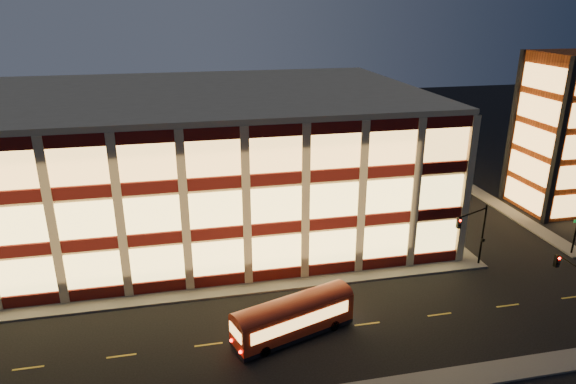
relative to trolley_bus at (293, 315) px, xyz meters
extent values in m
plane|color=black|center=(-4.17, 6.19, -1.73)|extent=(200.00, 200.00, 0.00)
cube|color=#514F4C|center=(-7.17, 7.19, -1.65)|extent=(54.00, 2.00, 0.15)
cube|color=#514F4C|center=(18.83, 23.19, -1.65)|extent=(2.00, 30.00, 0.15)
cube|color=#514F4C|center=(29.83, 23.19, -1.65)|extent=(2.00, 30.00, 0.15)
cube|color=tan|center=(-7.17, 23.19, 5.27)|extent=(50.00, 30.00, 14.00)
cube|color=tan|center=(-7.17, 23.19, 12.52)|extent=(50.40, 30.40, 0.50)
cube|color=#470C0A|center=(-7.17, 8.07, -1.08)|extent=(50.10, 0.25, 1.00)
cube|color=#FFD46B|center=(-7.17, 8.09, 1.02)|extent=(49.00, 0.20, 3.00)
cube|color=#470C0A|center=(17.95, 23.19, -1.08)|extent=(0.25, 30.10, 1.00)
cube|color=#FFD46B|center=(17.93, 23.19, 1.02)|extent=(0.20, 29.00, 3.00)
cube|color=#470C0A|center=(-7.17, 8.07, 3.32)|extent=(50.10, 0.25, 1.00)
cube|color=#FFD46B|center=(-7.17, 8.09, 5.42)|extent=(49.00, 0.20, 3.00)
cube|color=#470C0A|center=(17.95, 23.19, 3.32)|extent=(0.25, 30.10, 1.00)
cube|color=#FFD46B|center=(17.93, 23.19, 5.42)|extent=(0.20, 29.00, 3.00)
cube|color=#470C0A|center=(-7.17, 8.07, 7.72)|extent=(50.10, 0.25, 1.00)
cube|color=#FFD46B|center=(-7.17, 8.09, 9.82)|extent=(49.00, 0.20, 3.00)
cube|color=#470C0A|center=(17.95, 23.19, 7.72)|extent=(0.25, 30.10, 1.00)
cube|color=#FFD46B|center=(17.93, 23.19, 9.82)|extent=(0.20, 29.00, 3.00)
cube|color=#8C3814|center=(35.83, 18.19, 7.27)|extent=(8.00, 8.00, 18.00)
cube|color=black|center=(31.83, 14.19, 7.27)|extent=(0.60, 0.60, 18.00)
cube|color=black|center=(31.83, 22.19, 7.27)|extent=(0.60, 0.60, 18.00)
cube|color=black|center=(39.83, 22.19, 7.27)|extent=(0.60, 0.60, 18.00)
cube|color=#FFB759|center=(31.75, 18.19, 0.07)|extent=(0.16, 6.60, 2.60)
cube|color=#FFB759|center=(31.75, 18.19, 3.47)|extent=(0.16, 6.60, 2.60)
cube|color=#FFB759|center=(31.75, 18.19, 6.87)|extent=(0.16, 6.60, 2.60)
cube|color=#FFB759|center=(31.75, 18.19, 10.27)|extent=(0.16, 6.60, 2.60)
cube|color=#FFB759|center=(31.75, 18.19, 13.67)|extent=(0.16, 6.60, 2.60)
cylinder|color=black|center=(19.33, 6.99, 1.27)|extent=(0.18, 0.18, 6.00)
cylinder|color=black|center=(17.58, 6.24, 3.97)|extent=(3.56, 1.63, 0.14)
cube|color=black|center=(15.83, 5.49, 3.47)|extent=(0.32, 0.32, 0.95)
sphere|color=#FF0C05|center=(15.83, 5.31, 3.77)|extent=(0.20, 0.20, 0.20)
cube|color=black|center=(19.33, 6.79, 0.87)|extent=(0.25, 0.18, 0.28)
cube|color=black|center=(19.33, -2.31, 3.47)|extent=(0.32, 0.32, 0.95)
sphere|color=#FF0C05|center=(19.33, -2.49, 3.77)|extent=(0.20, 0.20, 0.20)
cube|color=#951D08|center=(0.00, 0.00, -0.16)|extent=(9.44, 5.14, 2.11)
cube|color=black|center=(0.00, 0.00, -1.40)|extent=(9.44, 5.14, 0.32)
cylinder|color=black|center=(-2.46, -1.90, -1.31)|extent=(0.87, 0.53, 0.83)
cylinder|color=black|center=(-3.11, 0.01, -1.31)|extent=(0.87, 0.53, 0.83)
cylinder|color=black|center=(3.11, -0.01, -1.31)|extent=(0.87, 0.53, 0.83)
cylinder|color=black|center=(2.46, 1.90, -1.31)|extent=(0.87, 0.53, 0.83)
cube|color=#FFB759|center=(0.38, -1.12, 0.11)|extent=(7.67, 2.66, 0.92)
cube|color=#FFB759|center=(-0.38, 1.12, 0.11)|extent=(7.67, 2.66, 0.92)
camera|label=1|loc=(-7.03, -30.95, 21.29)|focal=32.00mm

